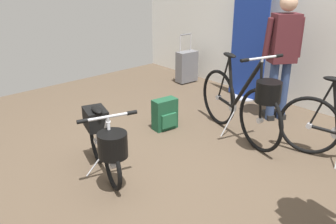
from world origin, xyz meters
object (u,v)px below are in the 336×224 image
object	(u,v)px
visitor_browsing	(283,52)
folding_bike_foreground	(104,140)
backpack_on_floor	(165,114)
rolling_suitcase	(187,66)
display_bike_left	(245,102)
floor_banner_stand	(249,45)

from	to	relation	value
visitor_browsing	folding_bike_foreground	bearing A→B (deg)	-97.22
backpack_on_floor	visitor_browsing	bearing A→B (deg)	60.10
folding_bike_foreground	backpack_on_floor	bearing A→B (deg)	110.84
rolling_suitcase	display_bike_left	bearing A→B (deg)	-28.17
floor_banner_stand	folding_bike_foreground	world-z (taller)	floor_banner_stand
folding_bike_foreground	display_bike_left	distance (m)	1.66
floor_banner_stand	rolling_suitcase	xyz separation A→B (m)	(-1.16, -0.10, -0.54)
floor_banner_stand	folding_bike_foreground	distance (m)	2.86
visitor_browsing	floor_banner_stand	bearing A→B (deg)	155.17
floor_banner_stand	rolling_suitcase	bearing A→B (deg)	-174.96
floor_banner_stand	folding_bike_foreground	size ratio (longest dim) A/B	1.88
visitor_browsing	rolling_suitcase	world-z (taller)	visitor_browsing
backpack_on_floor	display_bike_left	bearing A→B (deg)	29.90
floor_banner_stand	backpack_on_floor	size ratio (longest dim) A/B	4.71
floor_banner_stand	backpack_on_floor	world-z (taller)	floor_banner_stand
folding_bike_foreground	rolling_suitcase	size ratio (longest dim) A/B	1.17
folding_bike_foreground	backpack_on_floor	world-z (taller)	folding_bike_foreground
floor_banner_stand	visitor_browsing	distance (m)	0.85
folding_bike_foreground	display_bike_left	bearing A→B (deg)	76.50
rolling_suitcase	visitor_browsing	bearing A→B (deg)	-7.47
folding_bike_foreground	display_bike_left	world-z (taller)	display_bike_left
rolling_suitcase	floor_banner_stand	bearing A→B (deg)	5.04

